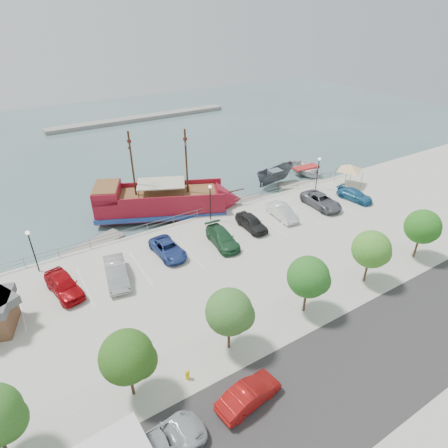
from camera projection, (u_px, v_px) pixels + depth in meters
ground at (243, 255)px, 37.92m from camera, size 160.00×160.00×0.00m
land_slab at (440, 423)px, 22.29m from camera, size 100.00×58.00×1.20m
street at (374, 358)px, 25.65m from camera, size 100.00×8.00×0.04m
sidewalk at (313, 306)px, 30.06m from camera, size 100.00×4.00×0.05m
seawall_railing at (205, 211)px, 42.89m from camera, size 50.00×0.06×1.00m
far_shore at (141, 118)px, 82.67m from camera, size 40.00×3.00×0.80m
pirate_ship at (172, 202)px, 44.19m from camera, size 17.45×11.29×10.94m
patrol_boat at (275, 177)px, 52.17m from camera, size 6.55×2.89×2.47m
speedboat at (306, 170)px, 55.84m from camera, size 5.34×7.07×1.38m
dock_west at (91, 248)px, 38.77m from camera, size 7.65×4.55×0.42m
dock_mid at (255, 200)px, 48.25m from camera, size 7.84×5.04×0.43m
dock_east at (307, 185)px, 52.28m from camera, size 8.06×5.00×0.45m
canopy_tent at (351, 164)px, 49.08m from camera, size 4.91×4.91×3.31m
street_van at (162, 445)px, 19.87m from camera, size 5.13×2.54×1.40m
street_sedan at (249, 395)px, 22.44m from camera, size 4.44×2.08×1.41m
fire_hydrant at (187, 375)px, 23.99m from camera, size 0.28×0.28×0.80m
lamp_post_left at (31, 244)px, 32.56m from camera, size 0.36×0.36×4.28m
lamp_post_mid at (210, 196)px, 40.71m from camera, size 0.36×0.36×4.28m
lamp_post_right at (318, 168)px, 47.96m from camera, size 0.36×0.36×4.28m
tree_b at (130, 358)px, 21.63m from camera, size 3.30×3.20×5.00m
tree_c at (231, 313)px, 24.80m from camera, size 3.30×3.20×5.00m
tree_d at (310, 278)px, 27.96m from camera, size 3.30×3.20×5.00m
tree_e at (373, 250)px, 31.13m from camera, size 3.30×3.20×5.00m
tree_f at (424, 228)px, 34.30m from camera, size 3.30×3.20×5.00m
parked_car_a at (64, 285)px, 31.09m from camera, size 2.83×5.14×1.66m
parked_car_b at (116, 272)px, 32.53m from camera, size 2.62×5.23×1.65m
parked_car_c at (168, 249)px, 35.98m from camera, size 2.49×4.93×1.34m
parked_car_d at (222, 238)px, 37.53m from camera, size 2.54×5.23×1.47m
parked_car_e at (251, 222)px, 40.22m from camera, size 1.79×4.42×1.51m
parked_car_f at (282, 212)px, 42.28m from camera, size 1.93×4.68×1.51m
parked_car_g at (321, 201)px, 44.64m from camera, size 2.68×5.53×1.52m
parked_car_h at (355, 195)px, 46.23m from camera, size 2.62×4.81×1.32m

